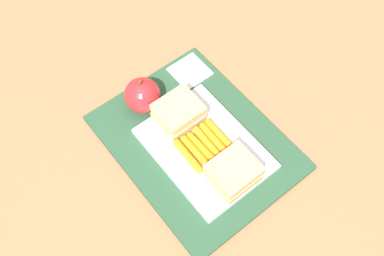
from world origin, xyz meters
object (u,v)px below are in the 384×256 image
food_tray (205,149)px  apple (142,95)px  sandwich_half_right (179,113)px  paper_napkin (190,71)px  carrot_sticks_bundle (205,145)px  sandwich_half_left (233,173)px

food_tray → apple: apple is taller
sandwich_half_right → food_tray: bearing=180.0°
paper_napkin → food_tray: bearing=150.2°
sandwich_half_right → carrot_sticks_bundle: (-0.08, 0.00, -0.02)m
food_tray → sandwich_half_left: bearing=180.0°
sandwich_half_left → apple: bearing=7.6°
carrot_sticks_bundle → paper_napkin: (0.16, -0.09, -0.02)m
sandwich_half_right → apple: apple is taller
food_tray → sandwich_half_right: size_ratio=2.88×
food_tray → sandwich_half_left: (-0.08, 0.00, 0.03)m
sandwich_half_left → paper_napkin: 0.26m
sandwich_half_left → apple: apple is taller
food_tray → paper_napkin: size_ratio=3.29×
food_tray → apple: size_ratio=2.83×
carrot_sticks_bundle → apple: (0.15, 0.03, 0.02)m
sandwich_half_left → paper_napkin: sandwich_half_left is taller
sandwich_half_right → apple: size_ratio=0.98×
paper_napkin → carrot_sticks_bundle: bearing=150.1°
sandwich_half_right → paper_napkin: 0.13m
sandwich_half_left → sandwich_half_right: 0.16m
food_tray → paper_napkin: bearing=-29.8°
apple → paper_napkin: size_ratio=1.16×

